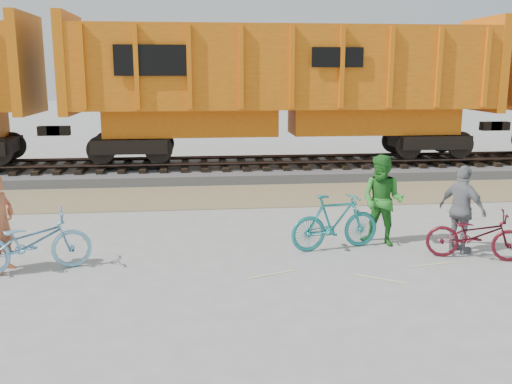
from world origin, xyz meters
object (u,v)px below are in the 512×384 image
(hopper_car_center, at_px, (284,84))
(person_man, at_px, (382,200))
(bicycle_maroon, at_px, (476,235))
(person_woman, at_px, (462,210))
(bicycle_blue, at_px, (30,242))
(person_solo, at_px, (0,223))
(bicycle_teal, at_px, (335,222))

(hopper_car_center, distance_m, person_man, 8.58)
(bicycle_maroon, height_order, person_man, person_man)
(person_man, relative_size, person_woman, 1.07)
(bicycle_blue, xyz_separation_m, person_woman, (7.90, 0.23, 0.31))
(person_solo, distance_m, person_woman, 8.40)
(bicycle_maroon, bearing_deg, person_woman, 33.54)
(hopper_car_center, relative_size, bicycle_blue, 6.89)
(bicycle_maroon, xyz_separation_m, person_man, (-1.44, 1.06, 0.45))
(bicycle_maroon, height_order, person_woman, person_woman)
(hopper_car_center, bearing_deg, person_man, -85.15)
(bicycle_blue, height_order, bicycle_maroon, bicycle_blue)
(hopper_car_center, height_order, person_solo, hopper_car_center)
(person_solo, bearing_deg, bicycle_blue, -85.86)
(bicycle_blue, distance_m, person_man, 6.63)
(bicycle_maroon, xyz_separation_m, person_solo, (-8.50, 0.27, 0.40))
(bicycle_maroon, distance_m, person_man, 1.85)
(bicycle_teal, height_order, person_solo, person_solo)
(bicycle_blue, relative_size, person_woman, 1.20)
(bicycle_teal, distance_m, person_man, 1.08)
(bicycle_blue, distance_m, bicycle_maroon, 8.00)
(bicycle_teal, xyz_separation_m, person_man, (1.00, 0.20, 0.36))
(hopper_car_center, distance_m, bicycle_maroon, 9.93)
(hopper_car_center, height_order, bicycle_blue, hopper_car_center)
(person_man, bearing_deg, bicycle_maroon, 2.65)
(bicycle_maroon, bearing_deg, hopper_car_center, 32.44)
(person_man, bearing_deg, hopper_car_center, 133.86)
(hopper_car_center, xyz_separation_m, person_solo, (-6.35, -9.09, -2.14))
(person_solo, height_order, person_woman, person_solo)
(bicycle_blue, height_order, bicycle_teal, bicycle_teal)
(person_solo, bearing_deg, hopper_car_center, -19.50)
(person_woman, bearing_deg, bicycle_teal, 49.49)
(hopper_car_center, height_order, bicycle_teal, hopper_car_center)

